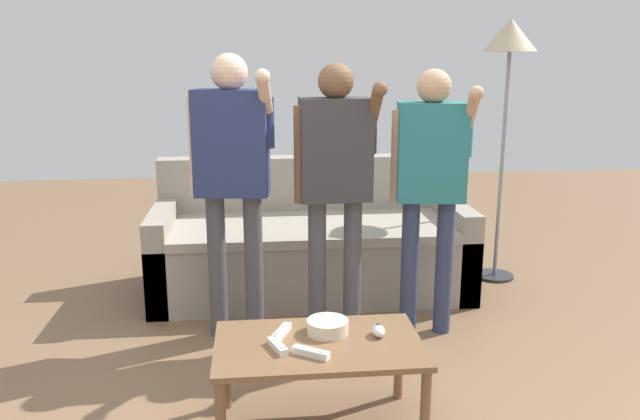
{
  "coord_description": "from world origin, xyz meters",
  "views": [
    {
      "loc": [
        -0.27,
        -2.62,
        1.6
      ],
      "look_at": [
        0.05,
        0.38,
        0.87
      ],
      "focal_mm": 35.6,
      "sensor_mm": 36.0,
      "label": 1
    }
  ],
  "objects": [
    {
      "name": "ground_plane",
      "position": [
        0.0,
        0.0,
        0.0
      ],
      "size": [
        12.0,
        12.0,
        0.0
      ],
      "primitive_type": "plane",
      "color": "brown"
    },
    {
      "name": "couch",
      "position": [
        0.11,
        1.63,
        0.31
      ],
      "size": [
        2.14,
        0.95,
        0.89
      ],
      "color": "#9E9384",
      "rests_on": "ground"
    },
    {
      "name": "coffee_table",
      "position": [
        -0.02,
        -0.15,
        0.36
      ],
      "size": [
        0.88,
        0.54,
        0.42
      ],
      "color": "brown",
      "rests_on": "ground"
    },
    {
      "name": "snack_bowl",
      "position": [
        0.03,
        -0.06,
        0.45
      ],
      "size": [
        0.18,
        0.18,
        0.06
      ],
      "primitive_type": "cylinder",
      "color": "beige",
      "rests_on": "coffee_table"
    },
    {
      "name": "game_remote_nunchuk",
      "position": [
        0.25,
        -0.11,
        0.44
      ],
      "size": [
        0.06,
        0.09,
        0.05
      ],
      "color": "white",
      "rests_on": "coffee_table"
    },
    {
      "name": "floor_lamp",
      "position": [
        1.49,
        1.7,
        1.62
      ],
      "size": [
        0.37,
        0.37,
        1.85
      ],
      "color": "#2D2D33",
      "rests_on": "ground"
    },
    {
      "name": "player_left",
      "position": [
        -0.39,
        0.88,
        1.02
      ],
      "size": [
        0.47,
        0.39,
        1.62
      ],
      "color": "#47474C",
      "rests_on": "ground"
    },
    {
      "name": "player_center",
      "position": [
        0.18,
        0.81,
        0.99
      ],
      "size": [
        0.47,
        0.34,
        1.57
      ],
      "color": "#47474C",
      "rests_on": "ground"
    },
    {
      "name": "player_right",
      "position": [
        0.72,
        0.81,
        0.97
      ],
      "size": [
        0.45,
        0.38,
        1.54
      ],
      "color": "#2D3856",
      "rests_on": "ground"
    },
    {
      "name": "game_remote_wand_near",
      "position": [
        -0.06,
        -0.27,
        0.43
      ],
      "size": [
        0.15,
        0.12,
        0.03
      ],
      "color": "white",
      "rests_on": "coffee_table"
    },
    {
      "name": "game_remote_wand_far",
      "position": [
        -0.19,
        -0.2,
        0.43
      ],
      "size": [
        0.08,
        0.15,
        0.03
      ],
      "color": "white",
      "rests_on": "coffee_table"
    },
    {
      "name": "game_remote_wand_spare",
      "position": [
        -0.17,
        -0.06,
        0.43
      ],
      "size": [
        0.1,
        0.16,
        0.03
      ],
      "color": "white",
      "rests_on": "coffee_table"
    }
  ]
}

